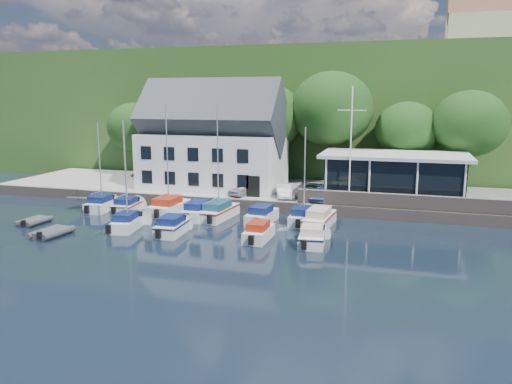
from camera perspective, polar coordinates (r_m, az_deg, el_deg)
ground at (r=34.89m, az=-3.96°, el=-6.21°), size 180.00×180.00×0.00m
quay at (r=51.05m, az=2.92°, el=-0.15°), size 60.00×13.00×1.00m
quay_face at (r=44.89m, az=0.95°, el=-1.66°), size 60.00×0.30×1.00m
hillside at (r=93.98m, az=9.51°, el=9.33°), size 160.00×75.00×16.00m
field_patch at (r=101.45m, az=14.87°, el=13.83°), size 50.00×30.00×0.30m
farmhouse at (r=84.41m, az=24.50°, el=16.62°), size 10.40×7.00×8.20m
harbor_building at (r=51.51m, az=-4.91°, el=5.38°), size 14.40×8.20×8.70m
club_pavilion at (r=47.75m, az=15.45°, el=1.81°), size 13.20×7.20×4.10m
seawall at (r=43.47m, az=16.52°, el=-1.05°), size 18.00×0.50×1.20m
gangway at (r=50.22m, az=-18.15°, el=-1.45°), size 1.20×6.00×1.40m
car_silver at (r=47.43m, az=-1.46°, el=0.38°), size 2.46×3.86×1.22m
car_white at (r=46.45m, az=3.23°, el=0.14°), size 2.21×3.91×1.22m
car_dgrey at (r=46.52m, az=6.03°, el=0.03°), size 2.28×3.96×1.08m
car_blue at (r=45.53m, az=7.40°, el=-0.15°), size 1.87×3.72×1.22m
flagpole at (r=43.89m, az=10.77°, el=5.21°), size 2.43×0.20×10.11m
tree_0 at (r=61.62m, az=-13.74°, el=5.93°), size 6.26×6.26×8.56m
tree_1 at (r=58.19m, az=-6.17°, el=6.35°), size 6.92×6.92×9.45m
tree_2 at (r=54.51m, az=1.36°, el=6.70°), size 7.73×7.73×10.57m
tree_3 at (r=53.72m, az=8.58°, el=7.22°), size 8.70×8.70×11.89m
tree_4 at (r=53.72m, az=16.77°, el=5.22°), size 6.42×6.42×8.77m
tree_5 at (r=53.38m, az=23.08°, el=5.38°), size 7.24×7.24×9.89m
boat_r1_0 at (r=46.91m, az=-17.44°, el=3.29°), size 2.25×5.62×8.93m
boat_r1_1 at (r=45.81m, az=-14.69°, el=2.82°), size 2.51×5.17×8.22m
boat_r1_2 at (r=44.17m, az=-10.10°, el=3.54°), size 2.61×6.78×9.46m
boat_r1_3 at (r=42.99m, az=-6.61°, el=-1.97°), size 2.07×6.35×1.48m
boat_r1_4 at (r=41.90m, az=-4.38°, el=3.18°), size 2.66×7.13×9.31m
boat_r1_5 at (r=41.01m, az=0.68°, el=-2.52°), size 2.25×5.77×1.49m
boat_r1_6 at (r=40.28m, az=5.59°, el=2.34°), size 2.18×5.74×8.60m
boat_r1_7 at (r=40.10m, az=7.26°, el=-2.86°), size 2.46×7.06×1.56m
boat_r2_1 at (r=39.66m, az=-14.69°, el=1.70°), size 2.66×5.80×8.32m
boat_r2_2 at (r=38.30m, az=-9.51°, el=-3.69°), size 2.22×5.50×1.42m
boat_r2_3 at (r=36.20m, az=0.34°, el=-4.42°), size 1.71×5.17×1.37m
boat_r2_4 at (r=35.35m, az=6.47°, el=-4.88°), size 2.40×5.43×1.36m
dinghy_0 at (r=44.53m, az=-24.05°, el=-2.96°), size 1.85×2.87×0.64m
dinghy_1 at (r=40.14m, az=-22.36°, el=-4.20°), size 2.24×3.33×0.73m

